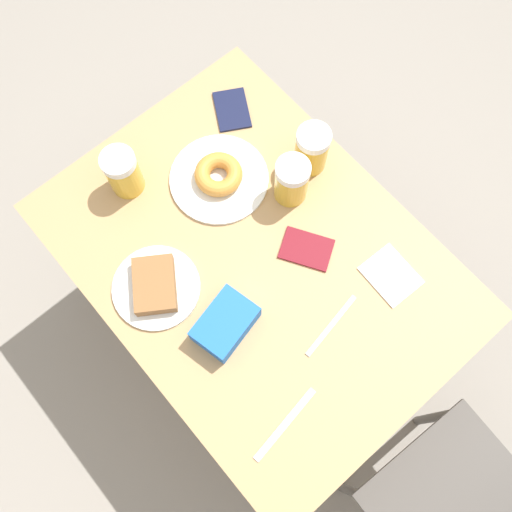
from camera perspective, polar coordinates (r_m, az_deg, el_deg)
The scene contains 13 objects.
ground_plane at distance 2.11m, azimuth -0.00°, elevation -6.47°, with size 8.00×8.00×0.00m, color gray.
table at distance 1.48m, azimuth -0.00°, elevation -1.02°, with size 0.76×1.04×0.71m.
plate_with_cake at distance 1.40m, azimuth -10.03°, elevation -2.99°, with size 0.22×0.22×0.05m.
plate_with_donut at distance 1.49m, azimuth -3.74°, elevation 7.92°, with size 0.26×0.26×0.05m.
beer_mug_left at distance 1.43m, azimuth 3.58°, elevation 7.54°, with size 0.09×0.09×0.14m.
beer_mug_center at distance 1.48m, azimuth -13.16°, elevation 8.16°, with size 0.09×0.09×0.14m.
beer_mug_right at distance 1.48m, azimuth 5.59°, elevation 10.57°, with size 0.09×0.09×0.14m.
napkin_folded at distance 1.45m, azimuth 13.33°, elevation -1.88°, with size 0.11×0.14×0.00m.
fork at distance 1.39m, azimuth 7.53°, elevation -6.90°, with size 0.19×0.04×0.00m.
knife at distance 1.35m, azimuth 2.92°, elevation -16.45°, with size 0.20×0.04×0.00m.
passport_near_edge at distance 1.61m, azimuth -2.42°, elevation 14.41°, with size 0.14×0.15×0.01m.
passport_far_edge at distance 1.43m, azimuth 5.07°, elevation 0.71°, with size 0.14×0.15×0.01m.
blue_pouch at distance 1.35m, azimuth -3.08°, elevation -6.80°, with size 0.17×0.13×0.07m.
Camera 1 is at (0.30, 0.34, 2.06)m, focal length 40.00 mm.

